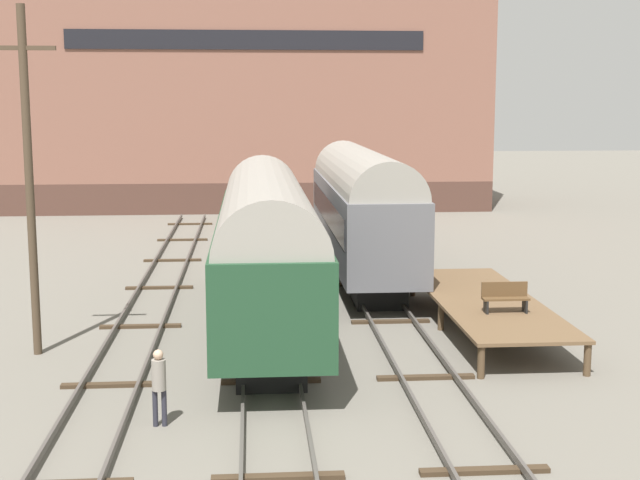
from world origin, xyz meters
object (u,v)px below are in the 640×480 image
at_px(bench, 505,296).
at_px(utility_pole, 29,178).
at_px(train_car_grey, 362,204).
at_px(person_worker, 159,380).
at_px(train_car_green, 266,240).

bearing_deg(bench, utility_pole, 179.99).
distance_m(train_car_grey, bench, 11.20).
xyz_separation_m(train_car_grey, person_worker, (-6.66, -16.79, -1.95)).
relative_size(train_car_green, person_worker, 9.44).
bearing_deg(train_car_grey, person_worker, -111.63).
relative_size(train_car_green, bench, 12.04).
height_order(person_worker, utility_pole, utility_pole).
relative_size(bench, utility_pole, 0.14).
bearing_deg(train_car_grey, train_car_green, -116.74).
distance_m(person_worker, utility_pole, 8.41).
relative_size(bench, person_worker, 0.78).
xyz_separation_m(train_car_green, utility_pole, (-6.69, -2.57, 2.24)).
bearing_deg(utility_pole, train_car_grey, 44.72).
relative_size(train_car_grey, utility_pole, 1.57).
bearing_deg(train_car_green, person_worker, -106.50).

